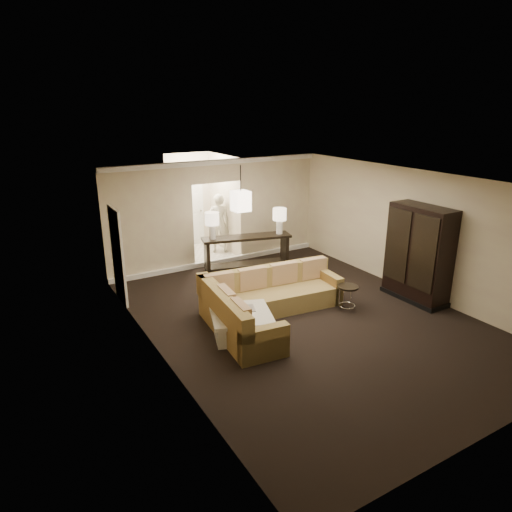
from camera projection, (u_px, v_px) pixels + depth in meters
ground at (305, 319)px, 9.26m from camera, size 8.00×8.00×0.00m
wall_back at (218, 213)px, 12.08m from camera, size 6.00×0.04×2.80m
wall_front at (505, 342)px, 5.55m from camera, size 6.00×0.04×2.80m
wall_left at (159, 283)px, 7.37m from camera, size 0.04×8.00×2.80m
wall_right at (415, 232)px, 10.26m from camera, size 0.04×8.00×2.80m
ceiling at (311, 181)px, 8.37m from camera, size 6.00×8.00×0.02m
crown_molding at (217, 162)px, 11.62m from camera, size 6.00×0.10×0.12m
baseboard at (220, 261)px, 12.47m from camera, size 6.00×0.10×0.12m
side_door at (118, 256)px, 9.79m from camera, size 0.05×0.90×2.10m
foyer at (197, 207)px, 13.21m from camera, size 1.44×2.02×2.80m
sectional_sofa at (264, 303)px, 9.15m from camera, size 3.18×2.46×0.89m
coffee_table at (241, 323)px, 8.57m from camera, size 1.41×1.41×0.47m
console_table at (247, 249)px, 11.91m from camera, size 2.37×1.09×0.89m
armoire at (418, 256)px, 9.90m from camera, size 0.63×1.47×2.11m
drink_table at (348, 293)px, 9.55m from camera, size 0.43×0.43×0.54m
table_lamp_left at (212, 221)px, 11.42m from camera, size 0.36×0.36×0.68m
table_lamp_right at (280, 217)px, 11.89m from camera, size 0.36×0.36×0.68m
pendant_light at (241, 201)px, 10.85m from camera, size 0.38×0.38×1.09m
person at (219, 220)px, 13.16m from camera, size 0.81×0.69×1.92m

